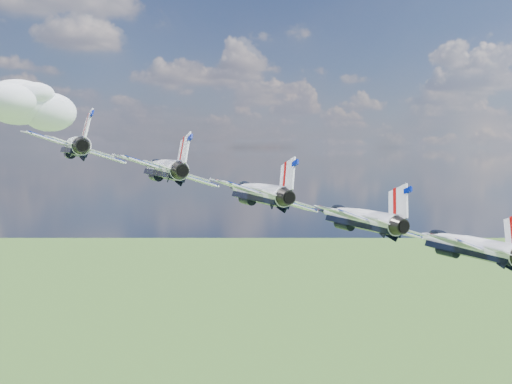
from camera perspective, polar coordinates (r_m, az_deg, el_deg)
name	(u,v)px	position (r m, az deg, el deg)	size (l,w,h in m)	color
cloud_far	(23,101)	(304.71, -22.26, 8.42)	(58.19, 45.72, 22.86)	white
jet_0	(74,146)	(73.04, -17.75, 4.42)	(11.53, 17.08, 5.10)	silver
jet_1	(162,168)	(68.30, -9.36, 2.36)	(11.53, 17.08, 5.10)	silver
jet_2	(256,192)	(65.32, 0.00, 0.00)	(11.53, 17.08, 5.10)	white
jet_3	(356,217)	(64.33, 9.94, -2.51)	(11.53, 17.08, 5.10)	white
jet_4	(462,244)	(65.42, 19.91, -4.94)	(11.53, 17.08, 5.10)	white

